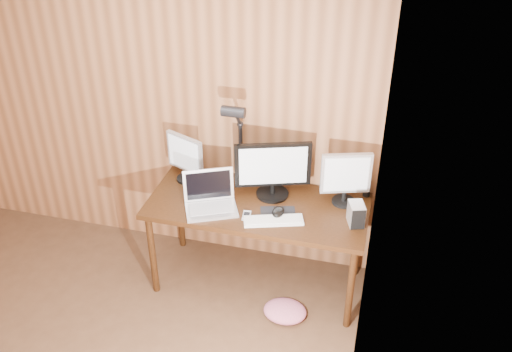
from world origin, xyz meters
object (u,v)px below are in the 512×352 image
at_px(mouse, 278,212).
at_px(speaker, 367,189).
at_px(keyboard, 273,220).
at_px(laptop, 210,199).
at_px(monitor_right, 346,177).
at_px(hard_drive, 356,214).
at_px(desk_lamp, 237,132).
at_px(monitor_center, 273,169).
at_px(phone, 247,216).
at_px(desk, 260,212).
at_px(monitor_left, 185,157).

distance_m(mouse, speaker, 0.71).
bearing_deg(keyboard, laptop, 153.84).
relative_size(monitor_right, hard_drive, 2.42).
xyz_separation_m(monitor_right, laptop, (-0.92, -0.29, -0.15)).
bearing_deg(monitor_right, hard_drive, -82.16).
xyz_separation_m(keyboard, desk_lamp, (-0.37, 0.40, 0.44)).
bearing_deg(monitor_right, keyboard, -158.94).
distance_m(monitor_center, phone, 0.40).
distance_m(monitor_right, mouse, 0.54).
bearing_deg(phone, desk, 73.70).
bearing_deg(desk_lamp, monitor_left, -166.34).
bearing_deg(hard_drive, monitor_center, 144.19).
height_order(laptop, phone, laptop).
relative_size(desk, monitor_right, 3.93).
height_order(desk, desk_lamp, desk_lamp).
distance_m(keyboard, phone, 0.20).
bearing_deg(speaker, mouse, -145.45).
bearing_deg(monitor_center, monitor_right, -15.51).
bearing_deg(monitor_left, mouse, 3.67).
distance_m(monitor_center, hard_drive, 0.68).
height_order(monitor_left, keyboard, monitor_left).
bearing_deg(desk_lamp, hard_drive, -8.13).
xyz_separation_m(desk, laptop, (-0.32, -0.19, 0.19)).
relative_size(phone, desk_lamp, 0.16).
bearing_deg(monitor_right, speaker, 23.53).
height_order(monitor_left, desk_lamp, desk_lamp).
distance_m(desk, mouse, 0.28).
distance_m(mouse, hard_drive, 0.54).
xyz_separation_m(laptop, desk_lamp, (0.11, 0.33, 0.39)).
distance_m(monitor_right, keyboard, 0.60).
height_order(phone, speaker, speaker).
bearing_deg(laptop, monitor_center, 7.25).
height_order(desk, monitor_right, monitor_right).
distance_m(mouse, phone, 0.22).
bearing_deg(laptop, desk, 4.75).
height_order(laptop, mouse, laptop).
relative_size(monitor_center, mouse, 4.39).
bearing_deg(monitor_center, mouse, -86.86).
bearing_deg(phone, monitor_right, 20.78).
height_order(monitor_center, monitor_left, monitor_center).
distance_m(desk, phone, 0.28).
relative_size(monitor_right, laptop, 0.91).
xyz_separation_m(keyboard, speaker, (0.59, 0.49, 0.05)).
relative_size(monitor_left, mouse, 3.12).
relative_size(monitor_center, hard_drive, 3.20).
bearing_deg(monitor_left, desk, 12.98).
height_order(mouse, speaker, speaker).
bearing_deg(desk_lamp, mouse, -30.50).
bearing_deg(monitor_center, monitor_left, 157.65).
bearing_deg(laptop, mouse, -23.01).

